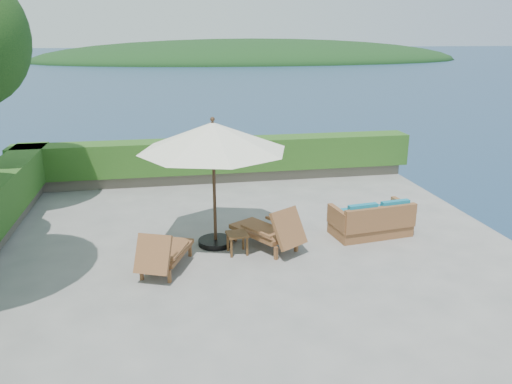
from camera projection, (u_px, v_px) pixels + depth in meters
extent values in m
plane|color=gray|center=(249.00, 252.00, 10.73)|extent=(12.00, 12.00, 0.00)
cube|color=#5C5449|center=(249.00, 316.00, 11.20)|extent=(12.00, 12.00, 3.00)
plane|color=#182B4D|center=(250.00, 370.00, 11.64)|extent=(600.00, 600.00, 0.00)
ellipsoid|color=black|center=(252.00, 61.00, 147.20)|extent=(126.00, 57.60, 12.60)
cube|color=#675F52|center=(219.00, 175.00, 15.93)|extent=(12.00, 0.60, 0.36)
cube|color=#1C4112|center=(219.00, 155.00, 15.73)|extent=(12.40, 0.90, 1.00)
cylinder|color=black|center=(216.00, 242.00, 11.13)|extent=(0.85, 0.85, 0.12)
cylinder|color=#372314|center=(214.00, 186.00, 10.73)|extent=(0.08, 0.08, 2.75)
cone|color=silver|center=(213.00, 137.00, 10.40)|extent=(3.53, 3.53, 0.61)
sphere|color=#372314|center=(212.00, 119.00, 10.29)|extent=(0.11, 0.11, 0.10)
cube|color=brown|center=(142.00, 274.00, 9.50)|extent=(0.08, 0.08, 0.26)
cube|color=brown|center=(169.00, 276.00, 9.39)|extent=(0.08, 0.08, 0.26)
cube|color=brown|center=(165.00, 248.00, 10.62)|extent=(0.08, 0.08, 0.26)
cube|color=brown|center=(190.00, 251.00, 10.51)|extent=(0.08, 0.08, 0.26)
cube|color=brown|center=(168.00, 252.00, 10.05)|extent=(1.10, 1.45, 0.09)
cube|color=brown|center=(153.00, 254.00, 9.26)|extent=(0.77, 0.64, 0.70)
cube|color=brown|center=(148.00, 247.00, 9.88)|extent=(0.37, 0.81, 0.05)
cube|color=brown|center=(181.00, 250.00, 9.75)|extent=(0.37, 0.81, 0.05)
cube|color=brown|center=(276.00, 253.00, 10.35)|extent=(0.09, 0.09, 0.28)
cube|color=brown|center=(296.00, 245.00, 10.75)|extent=(0.09, 0.09, 0.28)
cube|color=brown|center=(235.00, 235.00, 11.28)|extent=(0.09, 0.09, 0.28)
cube|color=brown|center=(255.00, 229.00, 11.67)|extent=(0.09, 0.09, 0.28)
cube|color=brown|center=(262.00, 231.00, 11.03)|extent=(1.37, 1.59, 0.10)
cube|color=brown|center=(289.00, 228.00, 10.36)|extent=(0.86, 0.78, 0.77)
cube|color=brown|center=(256.00, 231.00, 10.59)|extent=(0.55, 0.82, 0.05)
cube|color=brown|center=(281.00, 223.00, 11.07)|extent=(0.55, 0.82, 0.05)
cube|color=brown|center=(231.00, 248.00, 10.43)|extent=(0.05, 0.05, 0.42)
cube|color=brown|center=(247.00, 247.00, 10.52)|extent=(0.05, 0.05, 0.42)
cube|color=brown|center=(228.00, 242.00, 10.74)|extent=(0.05, 0.05, 0.42)
cube|color=brown|center=(243.00, 240.00, 10.83)|extent=(0.05, 0.05, 0.42)
cube|color=brown|center=(237.00, 234.00, 10.56)|extent=(0.47, 0.47, 0.05)
cube|color=brown|center=(370.00, 226.00, 11.65)|extent=(1.88, 1.11, 0.40)
cube|color=brown|center=(381.00, 219.00, 11.17)|extent=(1.78, 0.37, 0.54)
cube|color=brown|center=(338.00, 218.00, 11.31)|extent=(0.23, 0.90, 0.44)
cube|color=brown|center=(403.00, 211.00, 11.81)|extent=(0.23, 0.90, 0.44)
cube|color=#126A85|center=(354.00, 216.00, 11.49)|extent=(0.86, 0.81, 0.18)
cube|color=#126A85|center=(385.00, 212.00, 11.73)|extent=(0.86, 0.81, 0.18)
cube|color=#126A85|center=(363.00, 212.00, 11.09)|extent=(0.70, 0.23, 0.36)
cube|color=#126A85|center=(395.00, 208.00, 11.33)|extent=(0.70, 0.23, 0.36)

